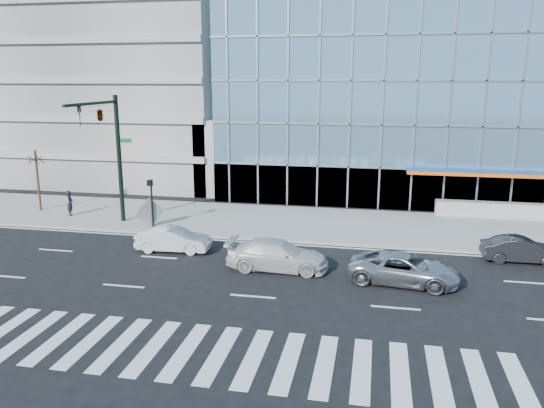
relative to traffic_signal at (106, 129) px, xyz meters
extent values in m
plane|color=black|center=(11.00, -4.57, -6.16)|extent=(160.00, 160.00, 0.00)
cube|color=gray|center=(11.00, 3.43, -6.09)|extent=(120.00, 8.00, 0.15)
cube|color=#7EB2D2|center=(25.00, 21.43, 1.34)|extent=(42.00, 26.00, 15.00)
cube|color=gray|center=(-9.00, 21.43, 3.84)|extent=(24.00, 24.00, 20.00)
cube|color=gray|center=(5.00, 13.43, -3.16)|extent=(6.00, 8.00, 6.00)
cylinder|color=black|center=(0.00, 1.43, -2.01)|extent=(0.28, 0.28, 8.00)
cylinder|color=black|center=(0.00, -1.37, 1.59)|extent=(0.18, 5.60, 0.18)
imported|color=black|center=(0.00, -2.77, 0.99)|extent=(0.18, 0.22, 1.10)
imported|color=black|center=(0.00, -0.57, 0.99)|extent=(0.48, 2.24, 0.90)
cube|color=#0C591E|center=(0.45, 1.43, -0.81)|extent=(0.90, 0.05, 0.25)
cylinder|color=black|center=(2.50, 0.43, -4.51)|extent=(0.12, 0.12, 3.00)
cube|color=black|center=(2.50, 0.28, -3.21)|extent=(0.30, 0.25, 0.35)
cylinder|color=#332319|center=(-7.00, 2.93, -3.91)|extent=(0.16, 0.16, 4.20)
ellipsoid|color=#332319|center=(-7.00, 2.93, -2.23)|extent=(1.10, 1.10, 0.90)
imported|color=#B5B5BA|center=(17.41, -5.72, -5.47)|extent=(5.23, 2.91, 1.38)
imported|color=silver|center=(11.41, -5.07, -5.44)|extent=(5.01, 2.08, 1.45)
imported|color=silver|center=(5.36, -3.42, -5.51)|extent=(4.05, 1.63, 1.31)
imported|color=black|center=(23.41, -1.57, -5.52)|extent=(3.93, 1.47, 1.28)
imported|color=black|center=(-4.06, 1.94, -5.16)|extent=(0.61, 0.73, 1.71)
cube|color=#9B9B9B|center=(2.33, 0.43, -5.10)|extent=(1.51, 1.14, 1.84)
camera|label=1|loc=(15.97, -29.24, 2.98)|focal=35.00mm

